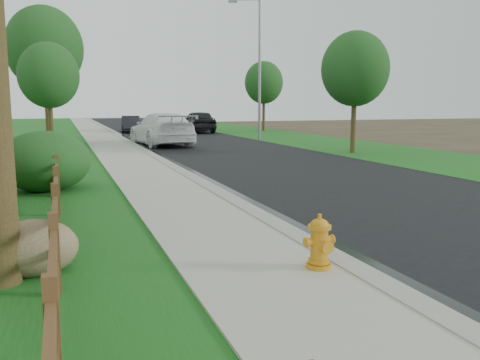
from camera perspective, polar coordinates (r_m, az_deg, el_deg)
name	(u,v)px	position (r m, az deg, el deg)	size (l,w,h in m)	color
ground	(452,355)	(5.58, 22.68, -17.71)	(120.00, 120.00, 0.00)	#33271C
road	(172,134)	(39.55, -7.70, 5.10)	(8.00, 90.00, 0.02)	black
curb	(116,135)	(38.91, -13.79, 4.94)	(0.40, 90.00, 0.12)	gray
wet_gutter	(121,135)	(38.95, -13.27, 4.91)	(0.50, 90.00, 0.00)	black
sidewalk	(98,135)	(38.80, -15.70, 4.84)	(2.20, 90.00, 0.10)	#A8A693
grass_strip	(70,136)	(38.73, -18.51, 4.68)	(1.60, 90.00, 0.06)	#174F16
verge_far	(255,133)	(41.51, 1.70, 5.35)	(6.00, 90.00, 0.04)	#174F16
ranch_fence	(56,199)	(10.21, -19.93, -2.01)	(0.12, 16.92, 1.10)	#4E311A
fire_hydrant	(319,243)	(7.28, 8.91, -7.04)	(0.51, 0.41, 0.78)	gold
white_suv	(162,129)	(29.40, -8.78, 5.67)	(2.56, 6.29, 1.82)	white
dark_car_mid	(198,121)	(41.78, -4.70, 6.57)	(2.10, 5.22, 1.78)	black
dark_car_far	(131,124)	(42.69, -12.17, 6.15)	(1.42, 4.08, 1.34)	black
streetlight	(257,60)	(33.09, 1.92, 13.32)	(2.01, 0.88, 9.01)	gray
boulder	(33,248)	(7.72, -22.18, -7.10)	(1.22, 0.91, 0.81)	brown
shrub_d	(45,161)	(14.83, -21.05, 1.96)	(2.44, 2.44, 1.67)	#184418
tree_near_left	(49,75)	(29.12, -20.70, 10.93)	(3.16, 3.16, 5.59)	#342815
tree_near_right	(355,69)	(25.02, 12.81, 12.05)	(3.20, 3.20, 5.76)	#342815
tree_mid_left	(44,48)	(33.79, -21.11, 13.61)	(4.59, 4.59, 8.20)	#342815
tree_mid_right	(264,83)	(43.76, 2.69, 10.86)	(3.26, 3.26, 5.91)	#342815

